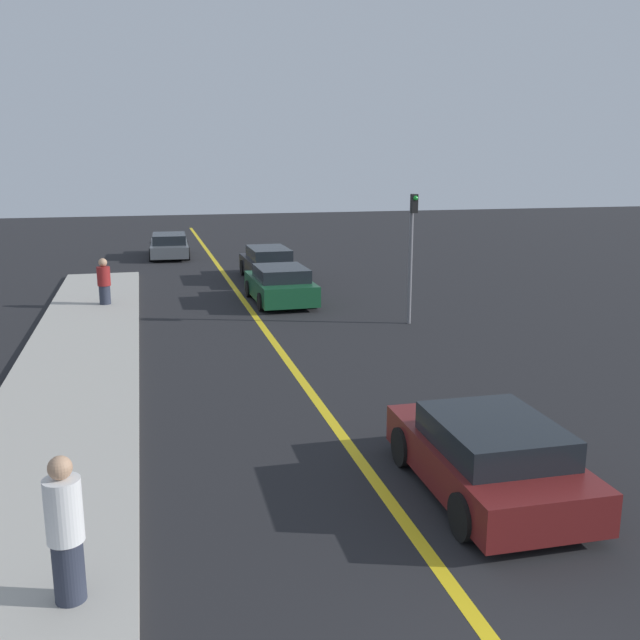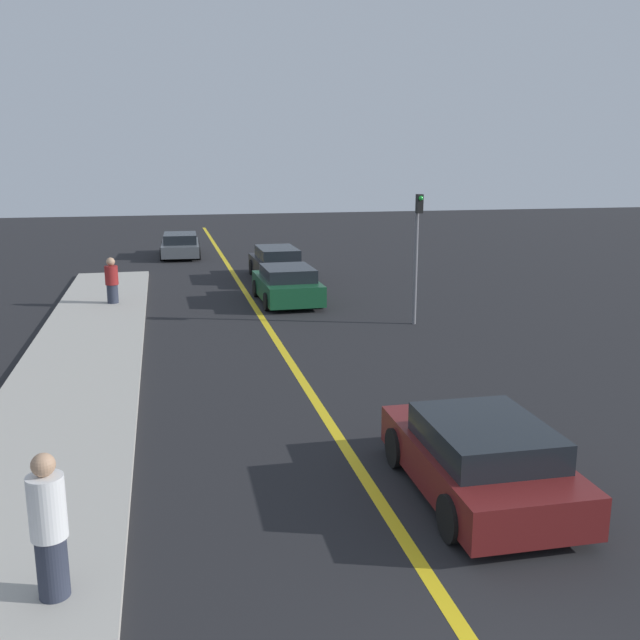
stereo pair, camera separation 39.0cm
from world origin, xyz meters
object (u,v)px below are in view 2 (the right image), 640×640
Objects in this scene: car_near_right_lane at (480,458)px; car_parked_left_lot at (180,245)px; traffic_light at (417,245)px; pedestrian_near_curb at (49,527)px; car_ahead_center at (287,285)px; car_far_distant at (277,264)px; pedestrian_mid_group at (112,281)px.

car_parked_left_lot is at bearing 98.11° from car_near_right_lane.
car_near_right_lane is 11.41m from traffic_light.
car_parked_left_lot is 18.21m from traffic_light.
pedestrian_near_curb is 0.44× the size of traffic_light.
traffic_light is at bearing -66.97° from car_parked_left_lot.
car_ahead_center is 0.89× the size of car_parked_left_lot.
car_ahead_center is 5.55m from traffic_light.
car_far_distant is 9.48m from traffic_light.
car_far_distant is 1.02× the size of car_parked_left_lot.
pedestrian_mid_group is at bearing 91.19° from pedestrian_near_curb.
car_ahead_center is 2.36× the size of pedestrian_near_curb.
car_ahead_center is at bearing 91.86° from car_near_right_lane.
car_near_right_lane is 0.99× the size of traffic_light.
pedestrian_mid_group is 0.40× the size of traffic_light.
pedestrian_mid_group is (-0.35, 17.06, -0.10)m from pedestrian_near_curb.
car_near_right_lane is 0.85× the size of car_parked_left_lot.
car_near_right_lane is 0.83× the size of car_far_distant.
car_near_right_lane is 19.76m from car_far_distant.
car_far_distant reaches higher than car_ahead_center.
pedestrian_mid_group reaches higher than car_near_right_lane.
car_parked_left_lot is 1.16× the size of traffic_light.
traffic_light reaches higher than pedestrian_near_curb.
pedestrian_mid_group is at bearing -100.15° from car_parked_left_lot.
car_near_right_lane is 0.95× the size of car_ahead_center.
car_near_right_lane is at bearing -90.87° from car_far_distant.
car_far_distant is at bearing -63.35° from car_parked_left_lot.
car_parked_left_lot is at bearing 77.89° from pedestrian_mid_group.
car_far_distant is at bearing 107.64° from traffic_light.
car_far_distant is 8.83m from car_parked_left_lot.
traffic_light is at bearing 75.73° from car_near_right_lane.
car_near_right_lane is 2.25× the size of pedestrian_near_curb.
car_far_distant is 7.58m from pedestrian_mid_group.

